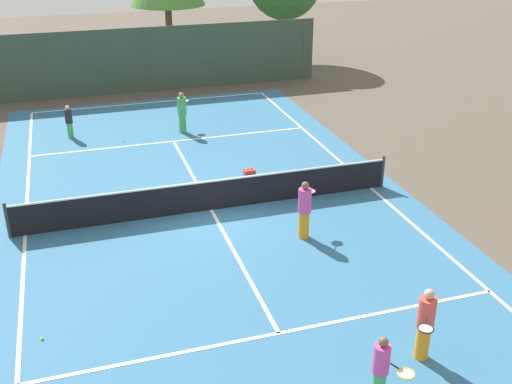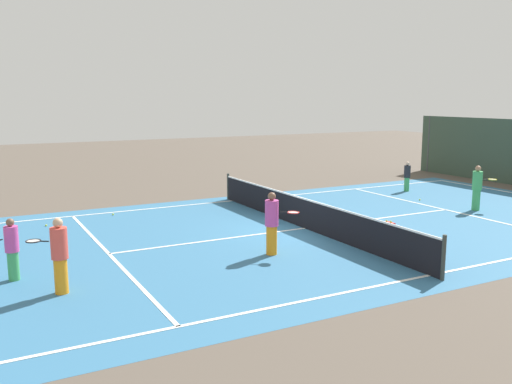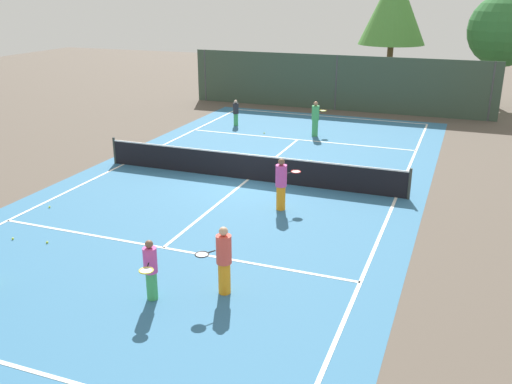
% 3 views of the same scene
% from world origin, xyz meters
% --- Properties ---
extents(ground_plane, '(80.00, 80.00, 0.00)m').
position_xyz_m(ground_plane, '(0.00, 0.00, 0.00)').
color(ground_plane, brown).
extents(court_surface, '(13.00, 25.00, 0.01)m').
position_xyz_m(court_surface, '(0.00, 0.00, 0.00)').
color(court_surface, teal).
rests_on(court_surface, ground_plane).
extents(tennis_net, '(11.90, 0.10, 1.10)m').
position_xyz_m(tennis_net, '(0.00, 0.00, 0.51)').
color(tennis_net, '#333833').
rests_on(tennis_net, ground_plane).
extents(perimeter_fence, '(18.00, 0.12, 3.20)m').
position_xyz_m(perimeter_fence, '(0.00, 14.00, 1.60)').
color(perimeter_fence, '#384C3D').
rests_on(perimeter_fence, ground_plane).
extents(tree_0, '(4.21, 4.21, 6.65)m').
position_xyz_m(tree_0, '(8.88, 18.20, 4.52)').
color(tree_0, brown).
rests_on(tree_0, ground_plane).
extents(tree_1, '(4.25, 4.25, 8.14)m').
position_xyz_m(tree_1, '(2.25, 19.34, 5.76)').
color(tree_1, brown).
rests_on(tree_1, ground_plane).
extents(player_0, '(0.29, 0.29, 1.36)m').
position_xyz_m(player_0, '(-3.91, 8.09, 0.70)').
color(player_0, '#3FA559').
rests_on(player_0, ground_plane).
extents(player_1, '(0.76, 0.89, 1.73)m').
position_xyz_m(player_1, '(2.13, -2.46, 0.89)').
color(player_1, orange).
rests_on(player_1, ground_plane).
extents(player_2, '(0.73, 0.89, 1.69)m').
position_xyz_m(player_2, '(2.58, -8.04, 0.87)').
color(player_2, orange).
rests_on(player_2, ground_plane).
extents(player_3, '(0.64, 0.93, 1.71)m').
position_xyz_m(player_3, '(0.58, 7.38, 0.88)').
color(player_3, '#3FA559').
rests_on(player_3, ground_plane).
extents(player_4, '(0.59, 0.89, 1.49)m').
position_xyz_m(player_4, '(1.15, -8.90, 0.77)').
color(player_4, '#3FA559').
rests_on(player_4, ground_plane).
extents(ball_crate, '(0.37, 0.29, 0.43)m').
position_xyz_m(ball_crate, '(1.83, 1.92, 0.18)').
color(ball_crate, red).
rests_on(ball_crate, ground_plane).
extents(tennis_ball_0, '(0.07, 0.07, 0.07)m').
position_xyz_m(tennis_ball_0, '(-5.03, -5.06, 0.03)').
color(tennis_ball_0, '#CCE533').
rests_on(tennis_ball_0, ground_plane).
extents(tennis_ball_1, '(0.07, 0.07, 0.07)m').
position_xyz_m(tennis_ball_1, '(-3.22, -7.31, 0.03)').
color(tennis_ball_1, '#CCE533').
rests_on(tennis_ball_1, ground_plane).
extents(tennis_ball_2, '(0.07, 0.07, 0.07)m').
position_xyz_m(tennis_ball_2, '(-1.91, 6.95, 0.03)').
color(tennis_ball_2, '#CCE533').
rests_on(tennis_ball_2, ground_plane).
extents(tennis_ball_3, '(0.07, 0.07, 0.07)m').
position_xyz_m(tennis_ball_3, '(-4.31, -7.47, 0.03)').
color(tennis_ball_3, '#CCE533').
rests_on(tennis_ball_3, ground_plane).
extents(tennis_ball_4, '(0.07, 0.07, 0.07)m').
position_xyz_m(tennis_ball_4, '(0.37, 0.20, 0.03)').
color(tennis_ball_4, '#CCE533').
rests_on(tennis_ball_4, ground_plane).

